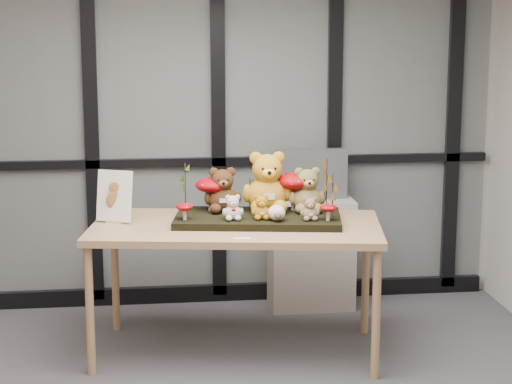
{
  "coord_description": "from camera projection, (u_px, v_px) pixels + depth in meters",
  "views": [
    {
      "loc": [
        -0.09,
        -4.13,
        2.15
      ],
      "look_at": [
        0.59,
        1.36,
        1.04
      ],
      "focal_mm": 65.0,
      "sensor_mm": 36.0,
      "label": 1
    }
  ],
  "objects": [
    {
      "name": "sprig_green_far_left",
      "position": [
        185.0,
        187.0,
        5.88
      ],
      "size": [
        0.05,
        0.05,
        0.3
      ],
      "primitive_type": null,
      "color": "#1E3B0D",
      "rests_on": "diorama_tray"
    },
    {
      "name": "bear_beige_small",
      "position": [
        310.0,
        207.0,
        5.61
      ],
      "size": [
        0.13,
        0.13,
        0.16
      ],
      "primitive_type": null,
      "rotation": [
        0.0,
        0.0,
        -0.16
      ],
      "color": "#8C6D50",
      "rests_on": "diorama_tray"
    },
    {
      "name": "sprig_green_mid_left",
      "position": [
        213.0,
        187.0,
        5.93
      ],
      "size": [
        0.05,
        0.05,
        0.27
      ],
      "primitive_type": null,
      "color": "#1E3B0D",
      "rests_on": "diorama_tray"
    },
    {
      "name": "room_shell",
      "position": [
        162.0,
        114.0,
        4.12
      ],
      "size": [
        5.0,
        5.0,
        5.0
      ],
      "color": "#AEACA5",
      "rests_on": "floor"
    },
    {
      "name": "glass_partition",
      "position": [
        155.0,
        112.0,
        6.58
      ],
      "size": [
        4.9,
        0.06,
        2.78
      ],
      "color": "#2D383F",
      "rests_on": "floor"
    },
    {
      "name": "mushroom_front_left",
      "position": [
        185.0,
        211.0,
        5.62
      ],
      "size": [
        0.1,
        0.1,
        0.11
      ],
      "primitive_type": null,
      "color": "#8E040A",
      "rests_on": "diorama_tray"
    },
    {
      "name": "bear_small_yellow",
      "position": [
        261.0,
        206.0,
        5.64
      ],
      "size": [
        0.14,
        0.13,
        0.16
      ],
      "primitive_type": null,
      "rotation": [
        0.0,
        0.0,
        -0.16
      ],
      "color": "#B57613",
      "rests_on": "diorama_tray"
    },
    {
      "name": "diorama_tray",
      "position": [
        258.0,
        219.0,
        5.76
      ],
      "size": [
        1.09,
        0.67,
        0.04
      ],
      "primitive_type": "cube",
      "rotation": [
        0.0,
        0.0,
        -0.16
      ],
      "color": "black",
      "rests_on": "display_table"
    },
    {
      "name": "sign_holder",
      "position": [
        115.0,
        198.0,
        5.73
      ],
      "size": [
        0.24,
        0.15,
        0.33
      ],
      "rotation": [
        0.0,
        0.0,
        -0.4
      ],
      "color": "silver",
      "rests_on": "display_table"
    },
    {
      "name": "bear_brown_medium",
      "position": [
        222.0,
        187.0,
        5.84
      ],
      "size": [
        0.27,
        0.25,
        0.31
      ],
      "primitive_type": null,
      "rotation": [
        0.0,
        0.0,
        -0.16
      ],
      "color": "#442713",
      "rests_on": "diorama_tray"
    },
    {
      "name": "sprig_dry_mid_right",
      "position": [
        332.0,
        195.0,
        5.69
      ],
      "size": [
        0.05,
        0.05,
        0.27
      ],
      "primitive_type": null,
      "color": "brown",
      "rests_on": "diorama_tray"
    },
    {
      "name": "mushroom_back_left",
      "position": [
        212.0,
        192.0,
        5.87
      ],
      "size": [
        0.21,
        0.21,
        0.24
      ],
      "primitive_type": null,
      "color": "#8E040A",
      "rests_on": "diorama_tray"
    },
    {
      "name": "sprig_dry_far_right",
      "position": [
        327.0,
        185.0,
        5.82
      ],
      "size": [
        0.05,
        0.05,
        0.34
      ],
      "primitive_type": null,
      "color": "brown",
      "rests_on": "diorama_tray"
    },
    {
      "name": "bear_white_bow",
      "position": [
        233.0,
        206.0,
        5.62
      ],
      "size": [
        0.15,
        0.14,
        0.17
      ],
      "primitive_type": null,
      "rotation": [
        0.0,
        0.0,
        -0.16
      ],
      "color": "silver",
      "rests_on": "diorama_tray"
    },
    {
      "name": "mushroom_back_right",
      "position": [
        295.0,
        189.0,
        5.88
      ],
      "size": [
        0.24,
        0.24,
        0.27
      ],
      "primitive_type": null,
      "color": "#8E040A",
      "rests_on": "diorama_tray"
    },
    {
      "name": "mushroom_front_right",
      "position": [
        328.0,
        211.0,
        5.6
      ],
      "size": [
        0.1,
        0.1,
        0.11
      ],
      "primitive_type": null,
      "color": "#8E040A",
      "rests_on": "diorama_tray"
    },
    {
      "name": "plush_cream_hedgehog",
      "position": [
        277.0,
        212.0,
        5.6
      ],
      "size": [
        0.09,
        0.09,
        0.11
      ],
      "primitive_type": null,
      "rotation": [
        0.0,
        0.0,
        -0.16
      ],
      "color": "white",
      "rests_on": "diorama_tray"
    },
    {
      "name": "bear_pooh_yellow",
      "position": [
        267.0,
        179.0,
        5.84
      ],
      "size": [
        0.36,
        0.34,
        0.42
      ],
      "primitive_type": null,
      "rotation": [
        0.0,
        0.0,
        -0.16
      ],
      "color": "gold",
      "rests_on": "diorama_tray"
    },
    {
      "name": "bear_tan_back",
      "position": [
        307.0,
        187.0,
        5.84
      ],
      "size": [
        0.27,
        0.25,
        0.31
      ],
      "primitive_type": null,
      "rotation": [
        0.0,
        0.0,
        -0.16
      ],
      "color": "olive",
      "rests_on": "diorama_tray"
    },
    {
      "name": "display_table",
      "position": [
        236.0,
        235.0,
        5.72
      ],
      "size": [
        1.9,
        1.16,
        0.83
      ],
      "rotation": [
        0.0,
        0.0,
        -0.16
      ],
      "color": "#A87E5B",
      "rests_on": "floor"
    },
    {
      "name": "label_card",
      "position": [
        242.0,
        238.0,
        5.36
      ],
      "size": [
        0.1,
        0.03,
        0.0
      ],
      "primitive_type": "cube",
      "color": "white",
      "rests_on": "display_table"
    },
    {
      "name": "monitor",
      "position": [
        312.0,
        174.0,
        6.61
      ],
      "size": [
        0.51,
        0.05,
        0.36
      ],
      "color": "#505258",
      "rests_on": "cabinet"
    },
    {
      "name": "sprig_green_centre",
      "position": [
        250.0,
        193.0,
        5.94
      ],
      "size": [
        0.05,
        0.05,
        0.2
      ],
      "primitive_type": null,
      "color": "#1E3B0D",
      "rests_on": "diorama_tray"
    },
    {
      "name": "cabinet",
      "position": [
        311.0,
        253.0,
        6.7
      ],
      "size": [
        0.6,
        0.35,
        0.8
      ],
      "primitive_type": "cube",
      "color": "#A59F94",
      "rests_on": "floor"
    }
  ]
}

